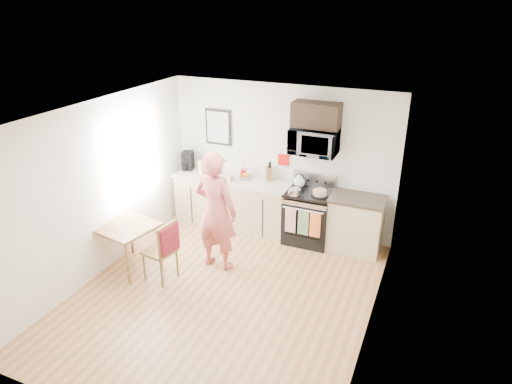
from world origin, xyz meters
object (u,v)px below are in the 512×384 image
at_px(dining_table, 127,231).
at_px(cake, 320,193).
at_px(microwave, 314,141).
at_px(chair, 166,245).
at_px(range, 308,218).
at_px(person, 216,211).

xyz_separation_m(dining_table, cake, (2.47, 1.81, 0.32)).
height_order(microwave, chair, microwave).
distance_m(range, dining_table, 2.98).
xyz_separation_m(person, dining_table, (-1.21, -0.59, -0.29)).
bearing_deg(chair, microwave, 62.10).
bearing_deg(microwave, chair, -126.53).
height_order(range, person, person).
height_order(range, chair, range).
relative_size(person, chair, 1.96).
bearing_deg(chair, dining_table, -177.64).
bearing_deg(cake, chair, -132.53).
bearing_deg(dining_table, cake, 36.25).
relative_size(range, person, 0.62).
height_order(dining_table, cake, cake).
distance_m(microwave, cake, 0.84).
bearing_deg(microwave, dining_table, -138.68).
bearing_deg(cake, dining_table, -143.75).
relative_size(dining_table, cake, 2.91).
distance_m(dining_table, chair, 0.74).
xyz_separation_m(dining_table, chair, (0.74, -0.08, -0.03)).
relative_size(microwave, person, 0.40).
xyz_separation_m(person, chair, (-0.47, -0.67, -0.32)).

